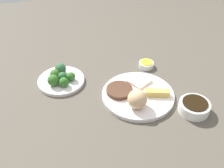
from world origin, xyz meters
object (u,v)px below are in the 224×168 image
at_px(main_plate, 138,95).
at_px(broccoli_plate, 61,81).
at_px(sauce_ramekin_hot_mustard, 146,65).
at_px(soy_sauce_bowl, 194,107).

bearing_deg(main_plate, broccoli_plate, 55.47).
bearing_deg(sauce_ramekin_hot_mustard, main_plate, 147.33).
distance_m(main_plate, sauce_ramekin_hot_mustard, 0.21).
height_order(main_plate, broccoli_plate, main_plate).
height_order(broccoli_plate, soy_sauce_bowl, soy_sauce_bowl).
relative_size(broccoli_plate, soy_sauce_bowl, 1.72).
bearing_deg(sauce_ramekin_hot_mustard, soy_sauce_bowl, -170.81).
xyz_separation_m(main_plate, broccoli_plate, (0.18, 0.27, -0.00)).
bearing_deg(main_plate, soy_sauce_bowl, -130.07).
bearing_deg(soy_sauce_bowl, broccoli_plate, 53.28).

